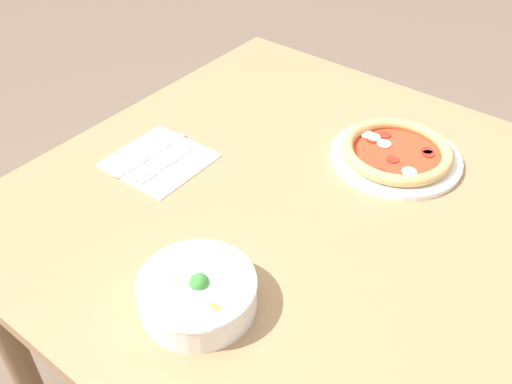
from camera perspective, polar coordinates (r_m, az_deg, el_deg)
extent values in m
cube|color=#99724C|center=(1.15, 4.35, -1.20)|extent=(1.06, 1.07, 0.03)
cylinder|color=olive|center=(1.89, 0.43, 2.94)|extent=(0.06, 0.06, 0.74)
cylinder|color=olive|center=(1.49, -22.97, -14.54)|extent=(0.06, 0.06, 0.74)
cylinder|color=white|center=(1.27, 13.78, 3.37)|extent=(0.28, 0.28, 0.01)
torus|color=tan|center=(1.26, 13.91, 4.07)|extent=(0.24, 0.24, 0.03)
cylinder|color=red|center=(1.26, 13.84, 3.70)|extent=(0.20, 0.20, 0.01)
cylinder|color=maroon|center=(1.20, 12.28, 1.92)|extent=(0.03, 0.03, 0.00)
cylinder|color=maroon|center=(1.24, 13.51, 3.18)|extent=(0.03, 0.03, 0.00)
cylinder|color=maroon|center=(1.31, 12.76, 5.58)|extent=(0.03, 0.03, 0.00)
cylinder|color=maroon|center=(1.28, 16.71, 3.97)|extent=(0.03, 0.03, 0.00)
cylinder|color=maroon|center=(1.28, 16.87, 3.66)|extent=(0.03, 0.03, 0.00)
cylinder|color=maroon|center=(1.29, 11.56, 5.14)|extent=(0.03, 0.03, 0.00)
cylinder|color=maroon|center=(1.20, 15.25, 1.58)|extent=(0.03, 0.03, 0.00)
cylinder|color=maroon|center=(1.20, 15.65, 1.32)|extent=(0.03, 0.03, 0.00)
ellipsoid|color=silver|center=(1.30, 11.67, 5.41)|extent=(0.03, 0.03, 0.01)
ellipsoid|color=silver|center=(1.31, 11.03, 5.69)|extent=(0.03, 0.03, 0.01)
ellipsoid|color=silver|center=(1.21, 15.09, 2.00)|extent=(0.03, 0.03, 0.01)
ellipsoid|color=silver|center=(1.28, 12.70, 4.76)|extent=(0.03, 0.03, 0.01)
cylinder|color=white|center=(0.93, -5.86, -10.04)|extent=(0.19, 0.19, 0.06)
torus|color=white|center=(0.91, -5.95, -9.09)|extent=(0.19, 0.19, 0.01)
ellipsoid|color=#998466|center=(0.90, -2.88, -10.81)|extent=(0.03, 0.04, 0.02)
ellipsoid|color=tan|center=(0.92, -5.48, -9.48)|extent=(0.03, 0.04, 0.02)
ellipsoid|color=tan|center=(0.96, -5.32, -6.77)|extent=(0.04, 0.03, 0.02)
ellipsoid|color=#998466|center=(0.92, -8.17, -8.97)|extent=(0.04, 0.04, 0.02)
sphere|color=#388433|center=(0.91, -5.72, -9.01)|extent=(0.03, 0.03, 0.03)
ellipsoid|color=yellow|center=(0.88, -4.09, -11.68)|extent=(0.04, 0.02, 0.02)
cube|color=white|center=(1.25, -9.61, 3.16)|extent=(0.19, 0.19, 0.00)
cube|color=silver|center=(1.24, -7.82, 3.40)|extent=(0.01, 0.12, 0.00)
cube|color=silver|center=(1.20, -11.01, 1.58)|extent=(0.00, 0.05, 0.00)
cube|color=silver|center=(1.20, -10.87, 1.50)|extent=(0.00, 0.05, 0.00)
cube|color=silver|center=(1.20, -10.74, 1.42)|extent=(0.00, 0.05, 0.00)
cube|color=silver|center=(1.20, -10.60, 1.34)|extent=(0.00, 0.05, 0.00)
cube|color=silver|center=(1.29, -8.44, 4.90)|extent=(0.01, 0.08, 0.01)
cube|color=silver|center=(1.24, -11.73, 2.84)|extent=(0.02, 0.12, 0.00)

